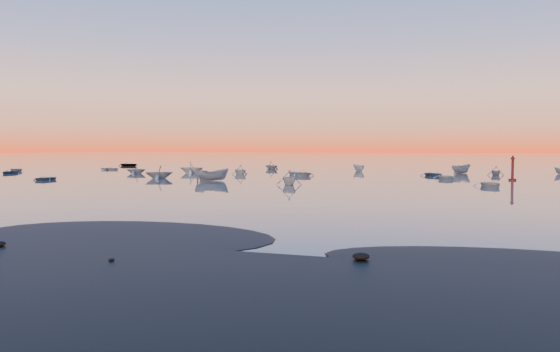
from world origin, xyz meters
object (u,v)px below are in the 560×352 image
at_px(boat_near_left, 9,174).
at_px(boat_near_right, 289,185).
at_px(channel_marker, 513,170).
at_px(boat_near_center, 212,181).

bearing_deg(boat_near_left, boat_near_right, -29.12).
bearing_deg(channel_marker, boat_near_right, -145.09).
distance_m(boat_near_left, boat_near_right, 49.70).
relative_size(boat_near_center, boat_near_right, 1.18).
bearing_deg(channel_marker, boat_near_center, -159.93).
height_order(boat_near_center, boat_near_right, boat_near_center).
xyz_separation_m(boat_near_left, boat_near_center, (37.57, -6.46, 0.00)).
bearing_deg(boat_near_center, channel_marker, -105.50).
height_order(boat_near_right, channel_marker, channel_marker).
height_order(boat_near_center, channel_marker, channel_marker).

